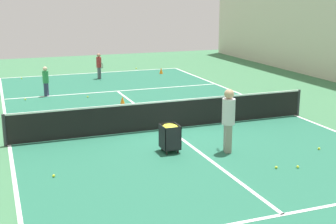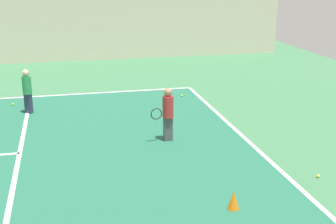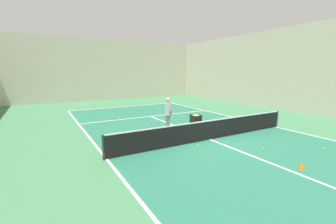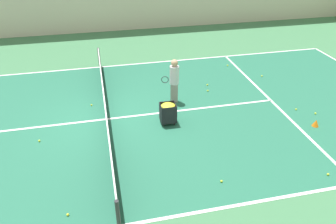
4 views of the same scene
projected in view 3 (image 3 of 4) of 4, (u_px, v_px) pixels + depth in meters
The scene contains 28 objects.
ground_plane at pixel (210, 140), 10.74m from camera, with size 39.55×39.55×0.00m, color #3D754C.
court_playing_area at pixel (210, 140), 10.74m from camera, with size 9.89×23.87×0.00m.
line_baseline_far at pixel (126, 107), 20.92m from camera, with size 9.89×0.10×0.00m, color white.
line_sideline_left at pixel (107, 159), 8.31m from camera, with size 0.10×23.87×0.00m, color white.
line_sideline_right at pixel (275, 127), 13.17m from camera, with size 0.10×23.87×0.00m, color white.
line_service_far at pixel (151, 116), 16.34m from camera, with size 9.89×0.10×0.00m, color white.
line_centre_service at pixel (210, 139), 10.74m from camera, with size 0.10×13.13×0.00m, color white.
hall_enclosure_right at pixel (333, 69), 15.48m from camera, with size 0.15×35.85×6.78m.
hall_enclosure_far at pixel (107, 70), 25.36m from camera, with size 21.57×0.15×6.78m.
tennis_net at pixel (210, 130), 10.65m from camera, with size 10.19×0.10×0.95m.
coach_at_net at pixel (168, 111), 12.51m from camera, with size 0.44×0.72×1.79m.
ball_cart at pixel (196, 119), 12.84m from camera, with size 0.48×0.55×0.79m.
training_cone_0 at pixel (301, 165), 7.44m from camera, with size 0.18×0.18×0.29m, color orange.
training_cone_1 at pixel (171, 111), 17.87m from camera, with size 0.23×0.23×0.25m, color orange.
tennis_ball_0 at pixel (228, 119), 15.22m from camera, with size 0.07×0.07×0.07m, color yellow.
tennis_ball_2 at pixel (160, 112), 17.95m from camera, with size 0.07×0.07×0.07m, color yellow.
tennis_ball_3 at pixel (158, 113), 17.27m from camera, with size 0.07×0.07×0.07m, color yellow.
tennis_ball_6 at pixel (121, 131), 12.10m from camera, with size 0.07×0.07×0.07m, color yellow.
tennis_ball_7 at pixel (101, 123), 14.18m from camera, with size 0.07×0.07×0.07m, color yellow.
tennis_ball_8 at pixel (198, 146), 9.75m from camera, with size 0.07×0.07×0.07m, color yellow.
tennis_ball_9 at pixel (119, 117), 15.86m from camera, with size 0.07×0.07×0.07m, color yellow.
tennis_ball_10 at pixel (138, 124), 13.66m from camera, with size 0.07×0.07×0.07m, color yellow.
tennis_ball_12 at pixel (147, 124), 13.79m from camera, with size 0.07×0.07×0.07m, color yellow.
tennis_ball_13 at pixel (289, 133), 11.83m from camera, with size 0.07×0.07×0.07m, color yellow.
tennis_ball_14 at pixel (324, 149), 9.34m from camera, with size 0.07×0.07×0.07m, color yellow.
tennis_ball_15 at pixel (179, 108), 19.99m from camera, with size 0.07×0.07×0.07m, color yellow.
tennis_ball_16 at pixel (263, 149), 9.27m from camera, with size 0.07×0.07×0.07m, color yellow.
tennis_ball_17 at pixel (204, 112), 18.05m from camera, with size 0.07×0.07×0.07m, color yellow.
Camera 3 is at (-6.91, -7.95, 3.20)m, focal length 24.00 mm.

